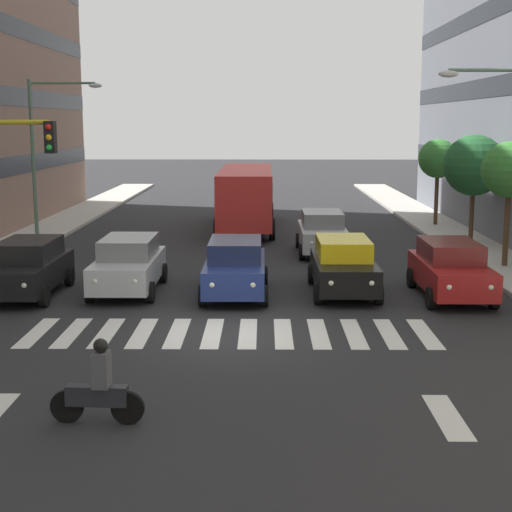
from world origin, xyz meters
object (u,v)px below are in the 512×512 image
(car_3, at_px, (129,264))
(car_4, at_px, (28,267))
(car_1, at_px, (343,265))
(street_tree_3, at_px, (438,159))
(car_2, at_px, (235,267))
(car_0, at_px, (451,269))
(street_lamp_right, at_px, (45,143))
(car_row2_0, at_px, (322,232))
(bus_behind_traffic, at_px, (246,192))
(street_tree_2, at_px, (474,166))
(motorcycle_with_rider, at_px, (98,389))
(street_tree_1, at_px, (510,170))

(car_3, xyz_separation_m, car_4, (3.01, 0.56, 0.00))
(car_1, xyz_separation_m, street_tree_3, (-6.28, -15.13, 2.58))
(car_2, distance_m, car_4, 6.40)
(car_0, distance_m, street_lamp_right, 18.28)
(car_row2_0, height_order, street_lamp_right, street_lamp_right)
(car_4, bearing_deg, bus_behind_traffic, -113.32)
(street_tree_2, bearing_deg, car_3, 34.63)
(car_4, height_order, bus_behind_traffic, bus_behind_traffic)
(car_2, relative_size, car_4, 1.00)
(car_2, bearing_deg, motorcycle_with_rider, 78.60)
(motorcycle_with_rider, bearing_deg, street_tree_3, -114.55)
(car_row2_0, height_order, bus_behind_traffic, bus_behind_traffic)
(car_3, distance_m, car_4, 3.06)
(car_row2_0, xyz_separation_m, street_tree_2, (-6.61, -2.08, 2.58))
(bus_behind_traffic, xyz_separation_m, motorcycle_with_rider, (2.05, 24.93, -1.21))
(car_2, bearing_deg, car_3, -7.61)
(street_lamp_right, relative_size, street_tree_2, 1.49)
(bus_behind_traffic, bearing_deg, car_row2_0, 114.32)
(car_1, height_order, street_tree_1, street_tree_1)
(car_0, bearing_deg, street_lamp_right, -32.93)
(car_3, relative_size, street_tree_2, 0.96)
(car_2, xyz_separation_m, car_4, (6.40, 0.11, 0.00))
(car_3, relative_size, car_row2_0, 1.00)
(street_tree_3, bearing_deg, motorcycle_with_rider, 65.45)
(street_lamp_right, bearing_deg, bus_behind_traffic, -148.34)
(car_3, bearing_deg, street_tree_3, -131.04)
(car_2, height_order, car_4, same)
(car_row2_0, height_order, motorcycle_with_rider, car_row2_0)
(car_2, xyz_separation_m, car_3, (3.39, -0.45, 0.00))
(bus_behind_traffic, distance_m, street_tree_1, 14.38)
(car_0, bearing_deg, car_row2_0, -66.78)
(motorcycle_with_rider, bearing_deg, car_0, -130.96)
(car_3, relative_size, bus_behind_traffic, 0.42)
(street_lamp_right, bearing_deg, motorcycle_with_rider, 108.03)
(car_1, distance_m, street_tree_1, 7.91)
(car_1, distance_m, car_3, 6.76)
(car_2, height_order, bus_behind_traffic, bus_behind_traffic)
(car_3, xyz_separation_m, street_tree_3, (-13.04, -14.97, 2.58))
(bus_behind_traffic, bearing_deg, car_2, 90.00)
(car_0, height_order, car_2, same)
(street_tree_1, height_order, street_tree_2, street_tree_2)
(car_1, xyz_separation_m, street_tree_1, (-6.30, -3.94, 2.72))
(car_0, distance_m, bus_behind_traffic, 16.39)
(car_1, height_order, bus_behind_traffic, bus_behind_traffic)
(car_2, height_order, car_row2_0, same)
(car_3, height_order, street_tree_3, street_tree_3)
(car_1, xyz_separation_m, car_4, (9.77, 0.40, 0.00))
(car_row2_0, height_order, street_tree_2, street_tree_2)
(street_tree_3, bearing_deg, car_row2_0, 51.05)
(car_4, xyz_separation_m, street_tree_2, (-16.27, -9.72, 2.58))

